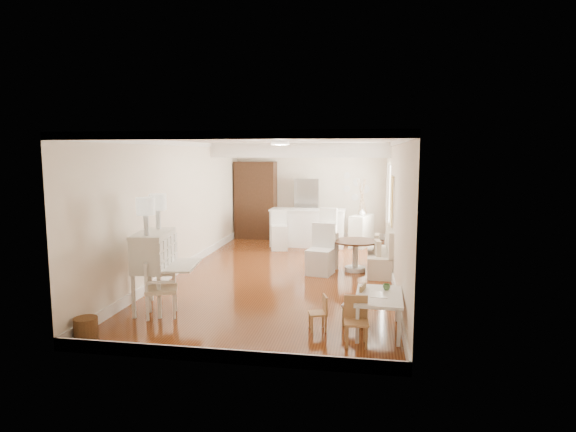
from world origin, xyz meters
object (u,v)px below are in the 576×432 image
(bar_stool_left, at_px, (279,230))
(bar_stool_right, at_px, (327,231))
(kids_table, at_px, (379,313))
(fridge, at_px, (319,210))
(dining_table, at_px, (355,256))
(sideboard, at_px, (361,231))
(secretary_bureau, at_px, (154,271))
(kids_chair_a, at_px, (318,313))
(slip_chair_far, at_px, (326,251))
(kids_chair_c, at_px, (356,322))
(gustavian_armchair, at_px, (161,288))
(pantry_cabinet, at_px, (256,200))
(breakfast_counter, at_px, (307,228))
(wicker_basket, at_px, (86,329))
(slip_chair_near, at_px, (320,249))
(kids_chair_b, at_px, (354,304))

(bar_stool_left, xyz_separation_m, bar_stool_right, (1.27, -0.16, 0.05))
(kids_table, distance_m, fridge, 7.46)
(fridge, bearing_deg, dining_table, -72.26)
(kids_table, distance_m, sideboard, 6.42)
(secretary_bureau, relative_size, kids_chair_a, 2.46)
(kids_chair_a, xyz_separation_m, slip_chair_far, (-0.21, 3.77, 0.15))
(secretary_bureau, relative_size, kids_chair_c, 1.95)
(bar_stool_right, xyz_separation_m, sideboard, (0.87, 0.99, -0.14))
(gustavian_armchair, height_order, kids_chair_c, gustavian_armchair)
(kids_chair_c, height_order, slip_chair_far, slip_chair_far)
(secretary_bureau, distance_m, sideboard, 6.81)
(bar_stool_left, height_order, pantry_cabinet, pantry_cabinet)
(pantry_cabinet, height_order, sideboard, pantry_cabinet)
(breakfast_counter, bearing_deg, kids_chair_a, -81.57)
(kids_chair_c, relative_size, pantry_cabinet, 0.29)
(slip_chair_far, distance_m, sideboard, 2.83)
(kids_table, xyz_separation_m, dining_table, (-0.42, 3.58, 0.06))
(kids_chair_c, xyz_separation_m, pantry_cabinet, (-3.20, 7.85, 0.82))
(kids_chair_c, distance_m, sideboard, 6.98)
(wicker_basket, relative_size, kids_chair_a, 0.61)
(kids_chair_a, bearing_deg, kids_chair_c, 33.19)
(gustavian_armchair, distance_m, kids_chair_c, 3.13)
(bar_stool_left, bearing_deg, kids_table, -80.04)
(kids_chair_c, bearing_deg, dining_table, 86.30)
(wicker_basket, height_order, kids_chair_c, kids_chair_c)
(secretary_bureau, xyz_separation_m, bar_stool_right, (2.40, 4.98, -0.07))
(gustavian_armchair, xyz_separation_m, bar_stool_right, (2.15, 5.28, 0.13))
(slip_chair_near, relative_size, sideboard, 1.17)
(kids_table, distance_m, pantry_cabinet, 8.13)
(breakfast_counter, bearing_deg, secretary_bureau, -107.33)
(kids_chair_a, distance_m, bar_stool_left, 5.90)
(kids_chair_a, xyz_separation_m, bar_stool_left, (-1.61, 5.67, 0.26))
(gustavian_armchair, distance_m, breakfast_counter, 6.27)
(wicker_basket, distance_m, kids_chair_c, 3.68)
(kids_chair_a, bearing_deg, breakfast_counter, 171.82)
(kids_chair_b, bearing_deg, sideboard, -167.53)
(kids_table, bearing_deg, dining_table, 96.74)
(secretary_bureau, height_order, dining_table, secretary_bureau)
(dining_table, bearing_deg, bar_stool_right, 113.01)
(wicker_basket, bearing_deg, slip_chair_far, 58.37)
(gustavian_armchair, relative_size, breakfast_counter, 0.44)
(kids_chair_b, height_order, slip_chair_near, slip_chair_near)
(kids_chair_b, relative_size, bar_stool_left, 0.61)
(kids_chair_a, height_order, kids_chair_c, kids_chair_c)
(kids_table, relative_size, kids_chair_b, 1.70)
(kids_chair_a, height_order, fridge, fridge)
(kids_chair_a, distance_m, kids_chair_c, 0.74)
(breakfast_counter, xyz_separation_m, bar_stool_right, (0.60, -0.79, 0.06))
(kids_chair_c, bearing_deg, slip_chair_far, 94.91)
(bar_stool_left, height_order, fridge, fridge)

